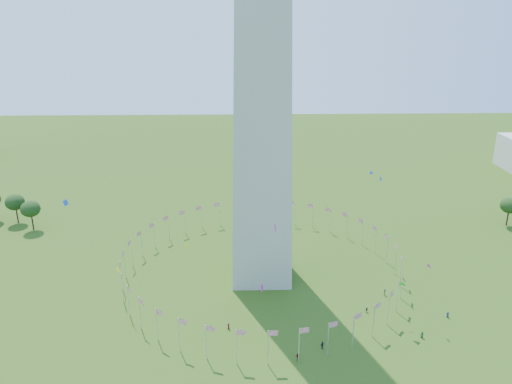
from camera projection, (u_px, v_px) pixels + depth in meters
flag_ring at (261, 262)px, 146.88m from camera, size 80.24×80.24×9.00m
kites_aloft at (301, 251)px, 119.48m from camera, size 108.87×76.47×31.59m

